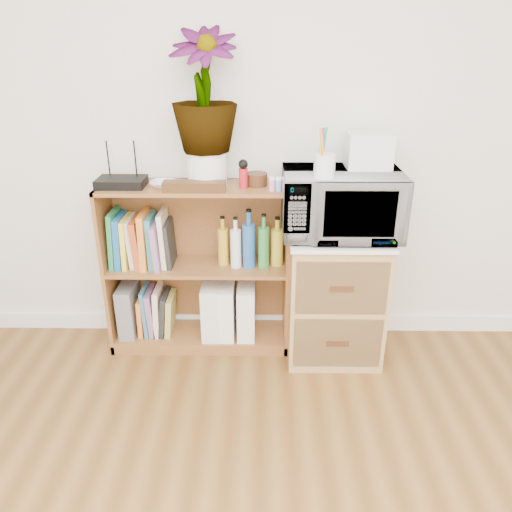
{
  "coord_description": "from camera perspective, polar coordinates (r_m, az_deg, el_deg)",
  "views": [
    {
      "loc": [
        0.0,
        -0.4,
        1.66
      ],
      "look_at": [
        -0.03,
        1.95,
        0.62
      ],
      "focal_mm": 35.0,
      "sensor_mm": 36.0,
      "label": 1
    }
  ],
  "objects": [
    {
      "name": "skirting_board",
      "position": [
        3.09,
        0.6,
        -7.52
      ],
      "size": [
        4.0,
        0.02,
        0.1
      ],
      "primitive_type": "cube",
      "color": "white",
      "rests_on": "ground"
    },
    {
      "name": "bookshelf",
      "position": [
        2.79,
        -6.59,
        -1.44
      ],
      "size": [
        1.0,
        0.3,
        0.95
      ],
      "primitive_type": "cube",
      "color": "brown",
      "rests_on": "ground"
    },
    {
      "name": "wicker_unit",
      "position": [
        2.78,
        8.9,
        -4.52
      ],
      "size": [
        0.5,
        0.45,
        0.7
      ],
      "primitive_type": "cube",
      "color": "#9E7542",
      "rests_on": "ground"
    },
    {
      "name": "microwave",
      "position": [
        2.57,
        9.67,
        5.93
      ],
      "size": [
        0.59,
        0.4,
        0.33
      ],
      "primitive_type": "imported",
      "rotation": [
        0.0,
        0.0,
        0.0
      ],
      "color": "white",
      "rests_on": "wicker_unit"
    },
    {
      "name": "pen_cup",
      "position": [
        2.39,
        7.82,
        10.17
      ],
      "size": [
        0.1,
        0.1,
        0.11
      ],
      "primitive_type": "cylinder",
      "color": "silver",
      "rests_on": "microwave"
    },
    {
      "name": "small_appliance",
      "position": [
        2.61,
        12.74,
        11.7
      ],
      "size": [
        0.22,
        0.18,
        0.17
      ],
      "primitive_type": "cube",
      "color": "silver",
      "rests_on": "microwave"
    },
    {
      "name": "router",
      "position": [
        2.67,
        -15.12,
        8.14
      ],
      "size": [
        0.24,
        0.17,
        0.04
      ],
      "primitive_type": "cube",
      "color": "black",
      "rests_on": "bookshelf"
    },
    {
      "name": "white_bowl",
      "position": [
        2.61,
        -10.56,
        8.08
      ],
      "size": [
        0.13,
        0.13,
        0.03
      ],
      "primitive_type": "imported",
      "color": "silver",
      "rests_on": "bookshelf"
    },
    {
      "name": "plant_pot",
      "position": [
        2.61,
        -5.63,
        9.95
      ],
      "size": [
        0.2,
        0.2,
        0.17
      ],
      "primitive_type": "cylinder",
      "color": "white",
      "rests_on": "bookshelf"
    },
    {
      "name": "potted_plant",
      "position": [
        2.55,
        -5.99,
        18.25
      ],
      "size": [
        0.33,
        0.33,
        0.59
      ],
      "primitive_type": "imported",
      "color": "#3B7A30",
      "rests_on": "plant_pot"
    },
    {
      "name": "trinket_box",
      "position": [
        2.52,
        -7.06,
        7.91
      ],
      "size": [
        0.31,
        0.08,
        0.05
      ],
      "primitive_type": "cube",
      "color": "#371F0F",
      "rests_on": "bookshelf"
    },
    {
      "name": "kokeshi_doll",
      "position": [
        2.55,
        -1.46,
        8.87
      ],
      "size": [
        0.04,
        0.04,
        0.1
      ],
      "primitive_type": "cylinder",
      "color": "#B01521",
      "rests_on": "bookshelf"
    },
    {
      "name": "wooden_bowl",
      "position": [
        2.6,
        0.07,
        8.77
      ],
      "size": [
        0.11,
        0.11,
        0.06
      ],
      "primitive_type": "cylinder",
      "color": "#38200F",
      "rests_on": "bookshelf"
    },
    {
      "name": "paint_jars",
      "position": [
        2.5,
        2.59,
        8.12
      ],
      "size": [
        0.12,
        0.04,
        0.06
      ],
      "primitive_type": "cube",
      "color": "pink",
      "rests_on": "bookshelf"
    },
    {
      "name": "file_box",
      "position": [
        2.98,
        -14.29,
        -5.81
      ],
      "size": [
        0.09,
        0.24,
        0.3
      ],
      "primitive_type": "cube",
      "color": "slate",
      "rests_on": "bookshelf"
    },
    {
      "name": "magazine_holder_left",
      "position": [
        2.88,
        -5.08,
        -5.97
      ],
      "size": [
        0.1,
        0.25,
        0.32
      ],
      "primitive_type": "cube",
      "color": "silver",
      "rests_on": "bookshelf"
    },
    {
      "name": "magazine_holder_mid",
      "position": [
        2.88,
        -3.45,
        -6.04
      ],
      "size": [
        0.1,
        0.25,
        0.31
      ],
      "primitive_type": "cube",
      "color": "white",
      "rests_on": "bookshelf"
    },
    {
      "name": "magazine_holder_right",
      "position": [
        2.87,
        -1.11,
        -6.09
      ],
      "size": [
        0.1,
        0.25,
        0.31
      ],
      "primitive_type": "cube",
      "color": "white",
      "rests_on": "bookshelf"
    },
    {
      "name": "cookbooks",
      "position": [
        2.78,
        -12.95,
        1.71
      ],
      "size": [
        0.34,
        0.2,
        0.31
      ],
      "color": "#217D47",
      "rests_on": "bookshelf"
    },
    {
      "name": "liquor_bottles",
      "position": [
        2.7,
        0.21,
        1.76
      ],
      "size": [
        0.43,
        0.07,
        0.32
      ],
      "color": "gold",
      "rests_on": "bookshelf"
    },
    {
      "name": "lower_books",
      "position": [
        2.96,
        -11.28,
        -6.23
      ],
      "size": [
        0.2,
        0.19,
        0.29
      ],
      "color": "orange",
      "rests_on": "bookshelf"
    }
  ]
}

